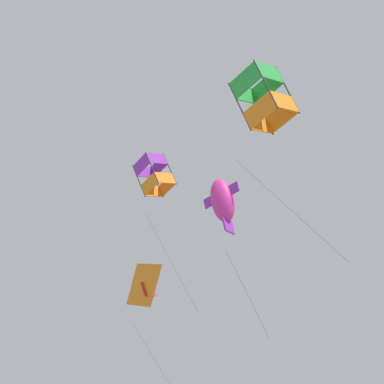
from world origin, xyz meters
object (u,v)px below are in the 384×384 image
Objects in this scene: kite_box_far_centre at (154,175)px; kite_box_upper_right at (264,98)px; kite_fish_low_drifter at (222,201)px; kite_delta_highest at (145,286)px.

kite_box_far_centre reaches higher than kite_box_upper_right.
kite_delta_highest reaches higher than kite_fish_low_drifter.
kite_fish_low_drifter is at bearing -125.28° from kite_box_upper_right.
kite_box_upper_right reaches higher than kite_delta_highest.
kite_delta_highest is (4.68, 6.97, 2.33)m from kite_fish_low_drifter.
kite_box_far_centre is at bearing -177.48° from kite_box_upper_right.
kite_box_upper_right is (1.10, -1.29, 5.29)m from kite_fish_low_drifter.
kite_box_far_centre is (2.37, 4.84, 5.82)m from kite_fish_low_drifter.
kite_fish_low_drifter is 5.56m from kite_box_upper_right.
kite_box_far_centre is at bearing -22.91° from kite_delta_highest.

